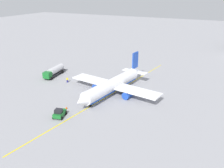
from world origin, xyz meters
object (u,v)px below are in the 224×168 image
(safety_cone_nose, at_px, (64,109))
(airplane, at_px, (113,85))
(pushback_tug, at_px, (59,113))
(fuel_tanker, at_px, (54,71))
(safety_cone_wingtip, at_px, (66,108))
(refueling_worker, at_px, (67,80))

(safety_cone_nose, bearing_deg, airplane, 158.25)
(pushback_tug, xyz_separation_m, safety_cone_nose, (-2.94, -0.83, -0.64))
(fuel_tanker, relative_size, safety_cone_nose, 14.66)
(safety_cone_wingtip, bearing_deg, refueling_worker, -144.45)
(airplane, distance_m, safety_cone_wingtip, 15.36)
(refueling_worker, xyz_separation_m, safety_cone_wingtip, (15.06, 10.76, -0.49))
(pushback_tug, bearing_deg, fuel_tanker, -138.66)
(fuel_tanker, bearing_deg, refueling_worker, 67.69)
(airplane, height_order, fuel_tanker, airplane)
(airplane, distance_m, pushback_tug, 18.63)
(airplane, bearing_deg, safety_cone_nose, -21.75)
(safety_cone_nose, bearing_deg, fuel_tanker, -135.84)
(airplane, distance_m, fuel_tanker, 25.04)
(pushback_tug, bearing_deg, safety_cone_wingtip, -164.83)
(pushback_tug, distance_m, safety_cone_nose, 3.12)
(pushback_tug, bearing_deg, refueling_worker, -148.12)
(airplane, relative_size, refueling_worker, 17.72)
(airplane, bearing_deg, safety_cone_wingtip, -24.08)
(safety_cone_nose, bearing_deg, pushback_tug, 15.78)
(safety_cone_nose, relative_size, safety_cone_wingtip, 1.14)
(safety_cone_wingtip, bearing_deg, pushback_tug, 15.17)
(pushback_tug, xyz_separation_m, safety_cone_wingtip, (-3.98, -1.08, -0.68))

